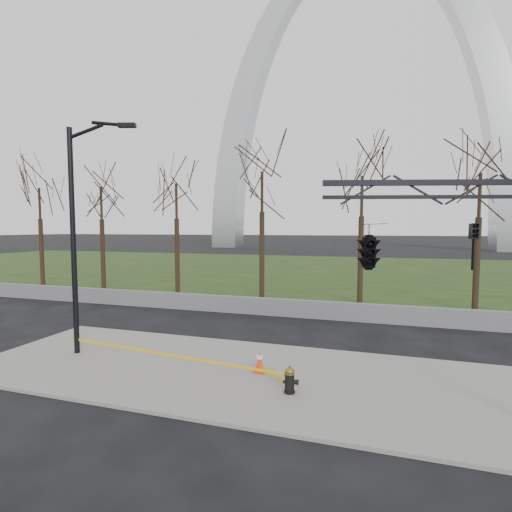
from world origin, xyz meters
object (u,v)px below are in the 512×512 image
(fire_hydrant, at_px, (290,380))
(street_light, at_px, (79,224))
(traffic_signal_mast, at_px, (405,247))
(traffic_cone, at_px, (260,361))

(fire_hydrant, height_order, street_light, street_light)
(street_light, relative_size, traffic_signal_mast, 1.37)
(traffic_cone, bearing_deg, street_light, -178.76)
(street_light, height_order, traffic_signal_mast, street_light)
(street_light, distance_m, traffic_signal_mast, 10.67)
(traffic_cone, relative_size, street_light, 0.08)
(fire_hydrant, xyz_separation_m, street_light, (-7.74, 1.03, 4.25))
(fire_hydrant, relative_size, street_light, 0.09)
(traffic_cone, xyz_separation_m, street_light, (-6.54, -0.14, 4.26))
(fire_hydrant, xyz_separation_m, traffic_cone, (-1.21, 1.17, -0.01))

